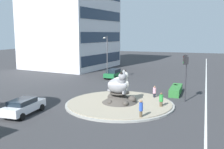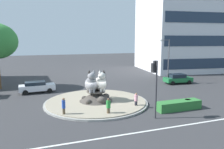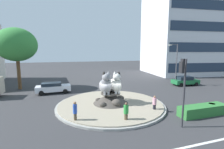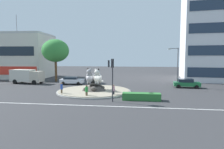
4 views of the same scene
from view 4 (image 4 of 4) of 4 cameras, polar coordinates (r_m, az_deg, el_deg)
ground_plane at (r=30.57m, az=-5.22°, el=-5.02°), size 160.00×160.00×0.00m
lane_centreline at (r=22.49m, az=-10.12°, el=-8.78°), size 112.00×0.20×0.01m
roundabout_island at (r=30.50m, az=-5.21°, el=-4.34°), size 11.33×11.33×1.39m
cat_statue_grey at (r=30.35m, az=-6.29°, el=-0.78°), size 1.69×2.39×2.41m
cat_statue_white at (r=30.23m, az=-4.20°, el=-0.84°), size 1.52×2.40×2.33m
traffic_light_mast at (r=23.33m, az=-0.06°, el=1.19°), size 0.71×0.62×5.16m
shophouse_block at (r=60.10m, az=-29.90°, el=4.73°), size 27.17×12.58×16.21m
office_tower at (r=53.39m, az=29.33°, el=13.10°), size 18.93×18.05×26.73m
clipped_hedge_strip at (r=24.84m, az=8.57°, el=-6.37°), size 4.71×1.20×0.90m
broadleaf_tree_behind_island at (r=44.46m, az=-16.14°, el=6.67°), size 5.79×5.79×9.21m
streetlight_arm at (r=36.62m, az=18.28°, el=2.77°), size 1.86×0.35×6.98m
pedestrian_blue_shirt at (r=28.53m, az=-14.47°, el=-3.93°), size 0.32×0.32×1.80m
pedestrian_pink_shirt at (r=26.91m, az=0.45°, el=-4.60°), size 0.36×0.36×1.59m
pedestrian_green_shirt at (r=26.28m, az=-7.43°, el=-4.78°), size 0.39×0.39×1.67m
sedan_on_far_lane at (r=36.65m, az=20.83°, el=-2.36°), size 4.51×2.34×1.56m
hatchback_near_shophouse at (r=39.08m, az=-11.62°, el=-1.70°), size 4.60×2.12×1.49m
delivery_box_truck at (r=43.13m, az=-23.58°, el=-0.37°), size 6.89×3.11×2.81m
litter_bin at (r=25.04m, az=11.34°, el=-6.32°), size 0.56×0.56×0.90m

